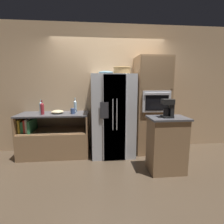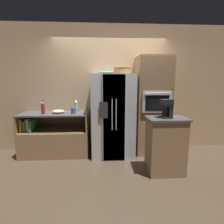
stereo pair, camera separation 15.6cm
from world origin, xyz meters
TOP-DOWN VIEW (x-y plane):
  - ground_plane at (0.00, 0.00)m, footprint 20.00×20.00m
  - wall_back at (0.00, 0.43)m, footprint 12.00×0.06m
  - counter_left at (-1.20, 0.07)m, footprint 1.41×0.65m
  - refrigerator at (0.04, 0.02)m, footprint 0.88×0.78m
  - wall_oven at (0.90, 0.09)m, footprint 0.70×0.67m
  - island_counter at (0.88, -0.84)m, footprint 0.64×0.47m
  - wicker_basket at (0.22, -0.06)m, footprint 0.35×0.35m
  - fruit_bowl at (-0.09, 0.01)m, footprint 0.31×0.31m
  - bottle_tall at (-1.45, 0.16)m, footprint 0.07×0.07m
  - bottle_short at (-1.37, -0.03)m, footprint 0.07×0.07m
  - bottle_wide at (-0.74, 0.16)m, footprint 0.06×0.06m
  - mug at (-0.78, 0.01)m, footprint 0.13×0.09m
  - mixing_bowl at (-1.10, 0.06)m, footprint 0.25×0.25m
  - coffee_maker at (0.88, -0.86)m, footprint 0.17×0.18m

SIDE VIEW (x-z plane):
  - ground_plane at x=0.00m, z-range 0.00..0.00m
  - counter_left at x=-1.20m, z-range -0.12..0.78m
  - island_counter at x=0.88m, z-range 0.00..0.96m
  - refrigerator at x=0.04m, z-range 0.00..1.70m
  - mixing_bowl at x=-1.10m, z-range 0.90..0.98m
  - mug at x=-0.78m, z-range 0.90..1.01m
  - bottle_tall at x=-1.45m, z-range 0.88..1.17m
  - bottle_short at x=-1.37m, z-range 0.88..1.17m
  - bottle_wide at x=-0.74m, z-range 0.88..1.20m
  - wall_oven at x=0.90m, z-range 0.00..2.07m
  - coffee_maker at x=0.88m, z-range 0.97..1.28m
  - wall_back at x=0.00m, z-range 0.00..2.80m
  - fruit_bowl at x=-0.09m, z-range 1.70..1.77m
  - wicker_basket at x=0.22m, z-range 1.71..1.85m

